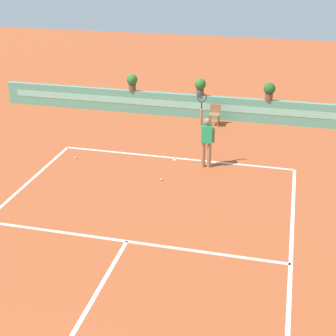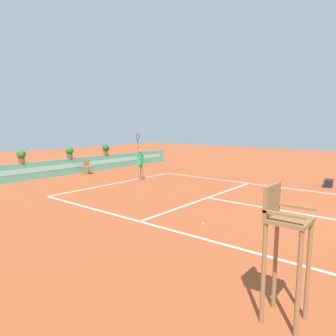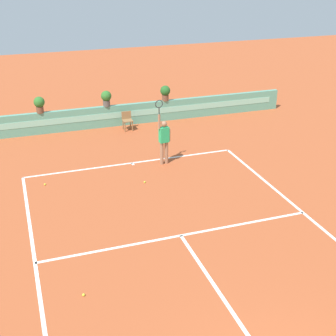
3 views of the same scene
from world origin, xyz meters
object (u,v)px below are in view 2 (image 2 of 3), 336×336
object	(u,v)px
potted_plant_centre	(70,152)
potted_plant_left	(21,155)
tennis_ball_by_sideline	(144,186)
tennis_ball_near_baseline	(203,224)
potted_plant_right	(106,149)
ball_kid_chair	(88,166)
tennis_ball_mid_court	(74,196)
gear_bag	(328,183)
tennis_player	(140,162)
umpire_chair	(284,237)

from	to	relation	value
potted_plant_centre	potted_plant_left	xyz separation A→B (m)	(-3.00, 0.00, 0.00)
potted_plant_centre	tennis_ball_by_sideline	bearing A→B (deg)	-90.37
tennis_ball_near_baseline	potted_plant_left	size ratio (longest dim) A/B	0.09
tennis_ball_by_sideline	potted_plant_right	world-z (taller)	potted_plant_right
ball_kid_chair	tennis_ball_by_sideline	size ratio (longest dim) A/B	12.50
tennis_ball_mid_court	potted_plant_centre	size ratio (longest dim) A/B	0.09
potted_plant_centre	potted_plant_right	world-z (taller)	same
gear_bag	tennis_ball_mid_court	size ratio (longest dim) A/B	10.29
tennis_ball_by_sideline	potted_plant_left	size ratio (longest dim) A/B	0.09
gear_bag	tennis_player	size ratio (longest dim) A/B	0.27
potted_plant_centre	potted_plant_left	size ratio (longest dim) A/B	1.00
tennis_player	potted_plant_right	xyz separation A→B (m)	(1.72, 4.95, 0.36)
gear_bag	tennis_ball_mid_court	world-z (taller)	gear_bag
ball_kid_chair	tennis_ball_mid_court	xyz separation A→B (m)	(-4.19, -4.65, -0.44)
tennis_ball_by_sideline	potted_plant_right	distance (m)	7.11
tennis_ball_near_baseline	tennis_ball_mid_court	bearing A→B (deg)	92.65
potted_plant_centre	tennis_player	bearing A→B (deg)	-76.96
umpire_chair	potted_plant_left	distance (m)	15.48
potted_plant_centre	tennis_ball_near_baseline	bearing A→B (deg)	-104.96
tennis_player	umpire_chair	bearing A→B (deg)	-126.15
umpire_chair	tennis_ball_mid_court	world-z (taller)	umpire_chair
ball_kid_chair	potted_plant_centre	world-z (taller)	potted_plant_centre
tennis_player	ball_kid_chair	bearing A→B (deg)	95.11
gear_bag	potted_plant_centre	xyz separation A→B (m)	(-5.75, 13.47, 1.23)
potted_plant_centre	umpire_chair	bearing A→B (deg)	-112.56
ball_kid_chair	tennis_ball_by_sideline	bearing A→B (deg)	-98.23
tennis_ball_by_sideline	umpire_chair	bearing A→B (deg)	-125.39
tennis_ball_mid_court	tennis_ball_by_sideline	bearing A→B (deg)	-15.78
ball_kid_chair	potted_plant_left	bearing A→B (deg)	169.03
tennis_ball_near_baseline	tennis_player	bearing A→B (deg)	57.69
umpire_chair	potted_plant_right	size ratio (longest dim) A/B	2.96
potted_plant_left	umpire_chair	bearing A→B (deg)	-102.23
tennis_player	tennis_ball_mid_court	size ratio (longest dim) A/B	38.01
potted_plant_centre	gear_bag	bearing A→B (deg)	-66.90
potted_plant_left	tennis_ball_mid_court	bearing A→B (deg)	-94.46
tennis_ball_near_baseline	potted_plant_centre	xyz separation A→B (m)	(3.13, 11.72, 1.38)
gear_bag	tennis_ball_mid_court	xyz separation A→B (m)	(-9.17, 8.09, -0.15)
tennis_ball_by_sideline	potted_plant_left	distance (m)	7.13
ball_kid_chair	tennis_ball_mid_court	size ratio (longest dim) A/B	12.50
gear_bag	tennis_ball_mid_court	bearing A→B (deg)	138.59
tennis_ball_near_baseline	potted_plant_left	world-z (taller)	potted_plant_left
tennis_ball_near_baseline	potted_plant_left	xyz separation A→B (m)	(0.13, 11.72, 1.38)
ball_kid_chair	gear_bag	world-z (taller)	ball_kid_chair
umpire_chair	tennis_ball_near_baseline	size ratio (longest dim) A/B	31.47
gear_bag	potted_plant_centre	size ratio (longest dim) A/B	0.97
potted_plant_centre	potted_plant_right	xyz separation A→B (m)	(2.87, 0.00, 0.00)
ball_kid_chair	potted_plant_centre	size ratio (longest dim) A/B	1.17
umpire_chair	tennis_ball_near_baseline	xyz separation A→B (m)	(3.15, 3.41, -1.31)
potted_plant_right	potted_plant_centre	bearing A→B (deg)	180.00
umpire_chair	potted_plant_left	world-z (taller)	umpire_chair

